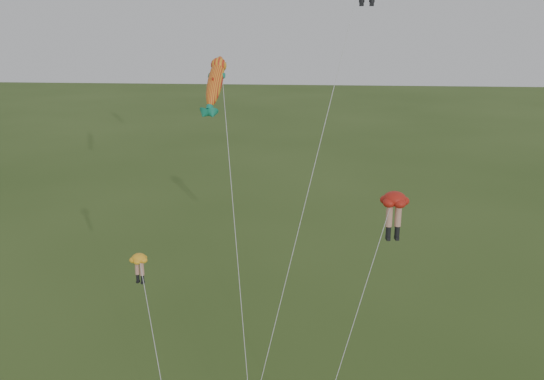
{
  "coord_description": "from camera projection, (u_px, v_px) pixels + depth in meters",
  "views": [
    {
      "loc": [
        3.19,
        -25.74,
        21.38
      ],
      "look_at": [
        0.89,
        6.0,
        11.76
      ],
      "focal_mm": 40.0,
      "sensor_mm": 36.0,
      "label": 1
    }
  ],
  "objects": [
    {
      "name": "legs_kite_red_mid",
      "position": [
        393.0,
        205.0,
        31.14
      ],
      "size": [
        5.12,
        6.85,
        12.34
      ],
      "rotation": [
        0.0,
        0.0,
        0.16
      ],
      "color": "#B11C12",
      "rests_on": "ground"
    },
    {
      "name": "legs_kite_yellow",
      "position": [
        140.0,
        269.0,
        32.27
      ],
      "size": [
        4.56,
        8.91,
        8.74
      ],
      "rotation": [
        0.0,
        0.0,
        -0.32
      ],
      "color": "#FFAC20",
      "rests_on": "ground"
    },
    {
      "name": "fish_kite",
      "position": [
        215.0,
        83.0,
        32.14
      ],
      "size": [
        3.46,
        9.32,
        19.13
      ],
      "rotation": [
        0.83,
        0.0,
        -0.13
      ],
      "color": "orange",
      "rests_on": "ground"
    }
  ]
}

